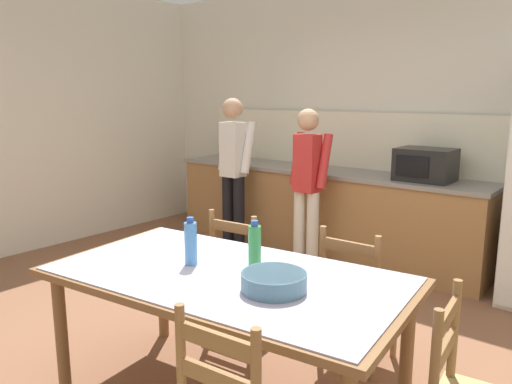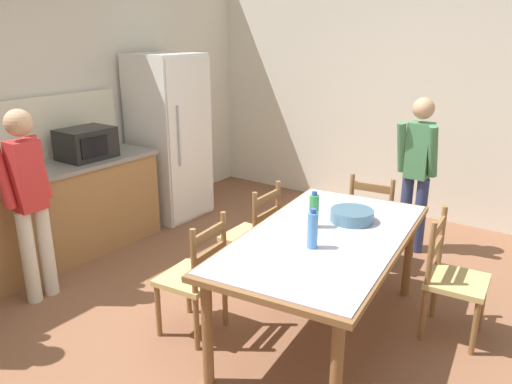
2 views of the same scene
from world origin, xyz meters
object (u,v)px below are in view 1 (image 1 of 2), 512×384
serving_bowl (274,280)px  chair_side_far_left (243,272)px  person_at_sink (234,166)px  bottle_off_centre (255,247)px  microwave (425,165)px  bottle_near_centre (191,243)px  chair_side_far_right (357,298)px  person_at_counter (307,181)px  dining_table (227,286)px

serving_bowl → chair_side_far_left: bearing=137.5°
chair_side_far_left → person_at_sink: size_ratio=0.55×
bottle_off_centre → serving_bowl: 0.33m
microwave → bottle_near_centre: size_ratio=1.85×
chair_side_far_right → serving_bowl: bearing=88.5°
bottle_off_centre → person_at_sink: 2.81m
chair_side_far_right → person_at_sink: size_ratio=0.55×
chair_side_far_left → chair_side_far_right: bearing=-179.1°
chair_side_far_left → chair_side_far_right: same height
person_at_sink → person_at_counter: (0.97, -0.02, -0.05)m
bottle_off_centre → serving_bowl: size_ratio=0.84×
dining_table → bottle_off_centre: 0.26m
serving_bowl → chair_side_far_right: bearing=90.5°
bottle_near_centre → serving_bowl: 0.59m
dining_table → person_at_sink: bearing=130.6°
bottle_near_centre → person_at_counter: size_ratio=0.17×
bottle_off_centre → chair_side_far_right: 0.89m
bottle_near_centre → chair_side_far_left: 0.95m
chair_side_far_right → dining_table: bearing=66.5°
dining_table → chair_side_far_right: chair_side_far_right is taller
microwave → bottle_off_centre: microwave is taller
dining_table → person_at_sink: size_ratio=1.22×
bottle_near_centre → person_at_sink: (-1.62, 2.20, 0.03)m
dining_table → serving_bowl: serving_bowl is taller
person_at_sink → serving_bowl: bearing=-135.1°
dining_table → person_at_sink: (-1.86, 2.17, 0.23)m
chair_side_far_left → chair_side_far_right: (0.86, 0.10, 0.00)m
person_at_sink → person_at_counter: person_at_sink is taller
bottle_off_centre → person_at_counter: person_at_counter is taller
microwave → person_at_sink: bearing=-165.4°
microwave → person_at_counter: (-0.95, -0.52, -0.18)m
person_at_sink → bottle_near_centre: bearing=-143.6°
bottle_near_centre → chair_side_far_left: bearing=109.9°
person_at_sink → person_at_counter: size_ratio=1.06×
microwave → chair_side_far_left: bearing=-106.9°
microwave → person_at_counter: person_at_counter is taller
serving_bowl → bottle_off_centre: bearing=145.8°
dining_table → person_at_counter: 2.33m
dining_table → person_at_counter: (-0.89, 2.15, 0.18)m
bottle_near_centre → bottle_off_centre: size_ratio=1.00×
dining_table → serving_bowl: 0.37m
person_at_sink → dining_table: bearing=-139.4°
microwave → chair_side_far_left: size_ratio=0.55×
person_at_sink → chair_side_far_right: bearing=-121.0°
serving_bowl → person_at_sink: 3.12m
person_at_counter → dining_table: bearing=-157.5°
microwave → chair_side_far_right: (0.28, -1.82, -0.63)m
person_at_counter → microwave: bearing=-61.3°
serving_bowl → chair_side_far_left: size_ratio=0.35×
dining_table → bottle_off_centre: size_ratio=7.51×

